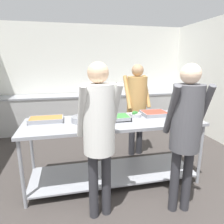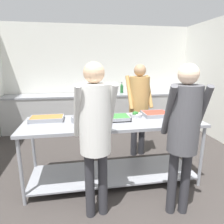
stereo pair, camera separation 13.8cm
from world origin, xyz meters
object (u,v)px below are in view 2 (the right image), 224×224
serving_tray_greens (155,114)px  plate_stack (187,119)px  serving_tray_roast (47,119)px  guest_serving_right (184,126)px  sauce_pan (81,118)px  cook_behind_counter (139,101)px  water_bottle (122,88)px  guest_serving_left (95,126)px  broccoli_bowl (136,115)px  serving_tray_vegetables (113,118)px

serving_tray_greens → plate_stack: 0.47m
serving_tray_roast → guest_serving_right: guest_serving_right is taller
sauce_pan → cook_behind_counter: 1.27m
sauce_pan → guest_serving_right: bearing=-37.4°
sauce_pan → plate_stack: size_ratio=1.69×
guest_serving_right → water_bottle: (0.08, 3.36, -0.03)m
plate_stack → guest_serving_left: guest_serving_left is taller
plate_stack → sauce_pan: bearing=172.1°
broccoli_bowl → guest_serving_right: (0.26, -0.91, 0.11)m
broccoli_bowl → guest_serving_left: bearing=-130.4°
broccoli_bowl → water_bottle: size_ratio=0.64×
plate_stack → water_bottle: 2.78m
guest_serving_right → cook_behind_counter: 1.53m
serving_tray_greens → serving_tray_vegetables: bearing=-171.3°
serving_tray_roast → broccoli_bowl: size_ratio=2.52×
serving_tray_roast → guest_serving_right: 1.80m
guest_serving_left → cook_behind_counter: guest_serving_left is taller
cook_behind_counter → plate_stack: bearing=-65.6°
serving_tray_vegetables → cook_behind_counter: bearing=49.8°
serving_tray_roast → sauce_pan: bearing=-16.8°
sauce_pan → serving_tray_greens: (1.12, 0.12, -0.02)m
sauce_pan → plate_stack: bearing=-7.9°
serving_tray_greens → plate_stack: serving_tray_greens is taller
plate_stack → serving_tray_vegetables: bearing=167.8°
broccoli_bowl → sauce_pan: bearing=-173.4°
plate_stack → water_bottle: size_ratio=0.83×
plate_stack → cook_behind_counter: size_ratio=0.14×
guest_serving_right → cook_behind_counter: guest_serving_right is taller
serving_tray_vegetables → serving_tray_greens: size_ratio=1.18×
sauce_pan → cook_behind_counter: bearing=34.4°
sauce_pan → serving_tray_vegetables: (0.46, 0.02, -0.02)m
cook_behind_counter → water_bottle: 1.84m
serving_tray_roast → guest_serving_left: bearing=-54.0°
serving_tray_roast → serving_tray_vegetables: same height
cook_behind_counter → water_bottle: (0.09, 1.83, -0.00)m
broccoli_bowl → plate_stack: 0.73m
guest_serving_left → guest_serving_right: 0.93m
serving_tray_greens → serving_tray_roast: bearing=179.2°
sauce_pan → guest_serving_left: 0.71m
guest_serving_left → serving_tray_vegetables: bearing=65.8°
serving_tray_vegetables → plate_stack: 1.04m
sauce_pan → serving_tray_vegetables: 0.46m
sauce_pan → water_bottle: water_bottle is taller
guest_serving_right → water_bottle: bearing=88.7°
plate_stack → cook_behind_counter: (-0.42, 0.92, 0.09)m
water_bottle → serving_tray_roast: bearing=-123.6°
serving_tray_vegetables → plate_stack: (1.01, -0.22, -0.00)m
broccoli_bowl → serving_tray_greens: broccoli_bowl is taller
plate_stack → guest_serving_right: 0.74m
plate_stack → cook_behind_counter: cook_behind_counter is taller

